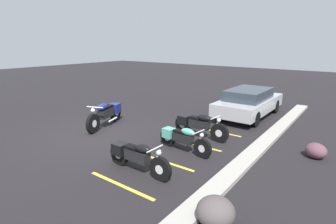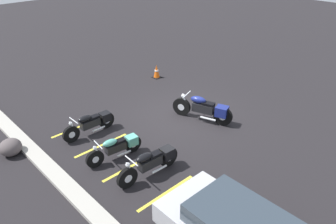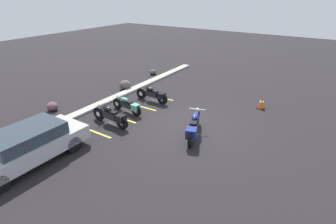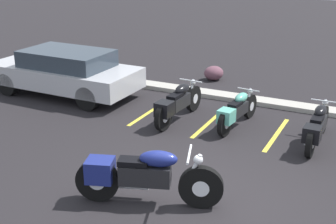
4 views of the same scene
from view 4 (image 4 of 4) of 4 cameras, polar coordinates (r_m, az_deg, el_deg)
ground at (r=8.07m, az=3.48°, el=-10.77°), size 60.00×60.00×0.00m
motorcycle_navy_featured at (r=7.76m, az=-3.33°, el=-7.71°), size 2.38×1.08×0.97m
parked_bike_0 at (r=11.23m, az=1.12°, el=1.07°), size 0.62×2.20×0.86m
parked_bike_1 at (r=10.98m, az=8.34°, el=0.14°), size 0.59×1.98×0.78m
parked_bike_2 at (r=10.40m, az=17.73°, el=-1.68°), size 0.58×2.08×0.82m
car_silver at (r=13.48m, az=-12.47°, el=4.87°), size 4.32×1.85×1.29m
concrete_curb at (r=12.74m, az=13.02°, el=1.00°), size 18.00×0.50×0.12m
landscape_rock_2 at (r=14.76m, az=5.59°, el=4.75°), size 0.81×0.82×0.45m
stall_line_0 at (r=11.98m, az=-2.29°, el=-0.01°), size 0.10×2.10×0.00m
stall_line_1 at (r=11.33m, az=5.03°, el=-1.29°), size 0.10×2.10×0.00m
stall_line_2 at (r=10.90m, az=13.09°, el=-2.68°), size 0.10×2.10×0.00m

